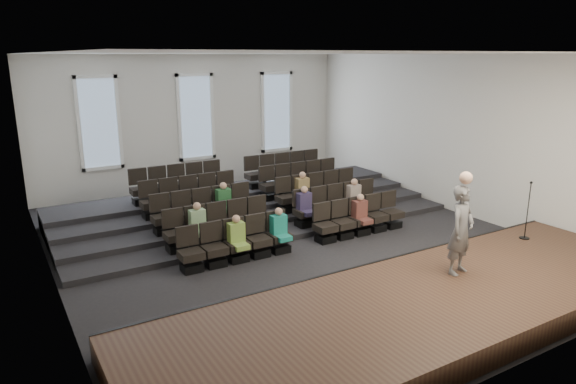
% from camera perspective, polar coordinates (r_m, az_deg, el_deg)
% --- Properties ---
extents(ground, '(14.00, 14.00, 0.00)m').
position_cam_1_polar(ground, '(14.28, 0.37, -5.35)').
color(ground, black).
rests_on(ground, ground).
extents(ceiling, '(12.00, 14.00, 0.02)m').
position_cam_1_polar(ceiling, '(13.39, 0.41, 15.20)').
color(ceiling, white).
rests_on(ceiling, ground).
extents(wall_back, '(12.00, 0.04, 5.00)m').
position_cam_1_polar(wall_back, '(19.88, -10.25, 7.63)').
color(wall_back, silver).
rests_on(wall_back, ground).
extents(wall_front, '(12.00, 0.04, 5.00)m').
position_cam_1_polar(wall_front, '(8.59, 25.48, -3.13)').
color(wall_front, silver).
rests_on(wall_front, ground).
extents(wall_left, '(0.04, 14.00, 5.00)m').
position_cam_1_polar(wall_left, '(11.74, -25.62, 1.41)').
color(wall_left, silver).
rests_on(wall_left, ground).
extents(wall_right, '(0.04, 14.00, 5.00)m').
position_cam_1_polar(wall_right, '(17.47, 17.64, 6.18)').
color(wall_right, silver).
rests_on(wall_right, ground).
extents(stage, '(11.80, 3.60, 0.50)m').
position_cam_1_polar(stage, '(10.52, 15.26, -12.17)').
color(stage, '#412B1C').
rests_on(stage, ground).
extents(stage_lip, '(11.80, 0.06, 0.52)m').
position_cam_1_polar(stage_lip, '(11.67, 8.98, -9.00)').
color(stage_lip, black).
rests_on(stage_lip, ground).
extents(risers, '(11.80, 4.80, 0.60)m').
position_cam_1_polar(risers, '(16.87, -5.21, -1.49)').
color(risers, black).
rests_on(risers, ground).
extents(seating_rows, '(6.80, 4.70, 1.67)m').
position_cam_1_polar(seating_rows, '(15.33, -2.61, -1.24)').
color(seating_rows, black).
rests_on(seating_rows, ground).
extents(windows, '(8.44, 0.10, 3.24)m').
position_cam_1_polar(windows, '(19.80, -10.20, 8.18)').
color(windows, white).
rests_on(windows, wall_back).
extents(audience, '(5.45, 2.64, 1.10)m').
position_cam_1_polar(audience, '(14.28, -0.29, -1.91)').
color(audience, '#81A542').
rests_on(audience, seating_rows).
extents(speaker, '(0.78, 0.61, 1.89)m').
position_cam_1_polar(speaker, '(11.24, 18.69, -4.04)').
color(speaker, '#605C5B').
rests_on(speaker, stage).
extents(mic_stand, '(0.25, 0.25, 1.48)m').
position_cam_1_polar(mic_stand, '(14.12, 24.96, -3.01)').
color(mic_stand, black).
rests_on(mic_stand, stage).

